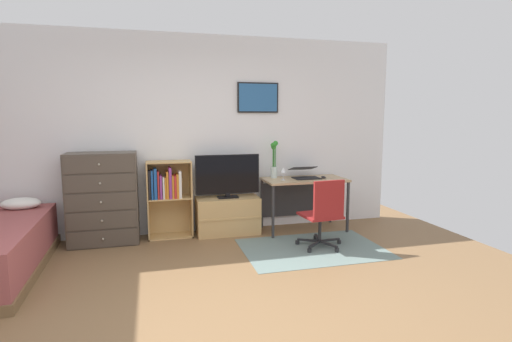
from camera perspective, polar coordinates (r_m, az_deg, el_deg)
The scene contains 13 objects.
ground_plane at distance 3.50m, azimuth -6.18°, elevation -19.53°, with size 7.20×7.20×0.00m, color brown.
wall_back_with_posters at distance 5.53m, azimuth -10.19°, elevation 5.11°, with size 6.12×0.09×2.70m.
area_rug at distance 4.99m, azimuth 8.12°, elevation -10.94°, with size 1.70×1.20×0.01m, color slate.
dresser at distance 5.36m, azimuth -21.10°, elevation -3.71°, with size 0.84×0.46×1.16m.
bookshelf at distance 5.38m, azimuth -12.59°, elevation -3.00°, with size 0.58×0.30×1.02m.
tv_stand at distance 5.51m, azimuth -4.08°, elevation -6.39°, with size 0.85×0.41×0.51m.
television at distance 5.37m, azimuth -4.09°, elevation -0.76°, with size 0.87×0.16×0.59m.
desk at distance 5.71m, azimuth 6.64°, elevation -2.30°, with size 1.15×0.60×0.74m.
office_chair at distance 4.89m, azimuth 9.72°, elevation -5.83°, with size 0.57×0.58×0.86m.
laptop at distance 5.67m, azimuth 7.00°, elevation -0.35°, with size 0.37×0.40×0.16m.
computer_mouse at distance 5.67m, azimuth 9.67°, elevation -0.88°, with size 0.06×0.10×0.03m, color #262628.
bamboo_vase at distance 5.60m, azimuth 2.61°, elevation 1.81°, with size 0.11×0.10×0.53m.
wine_glass at distance 5.42m, azimuth 3.94°, elevation 0.08°, with size 0.07×0.07×0.18m.
Camera 1 is at (-0.45, -3.07, 1.61)m, focal length 27.86 mm.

